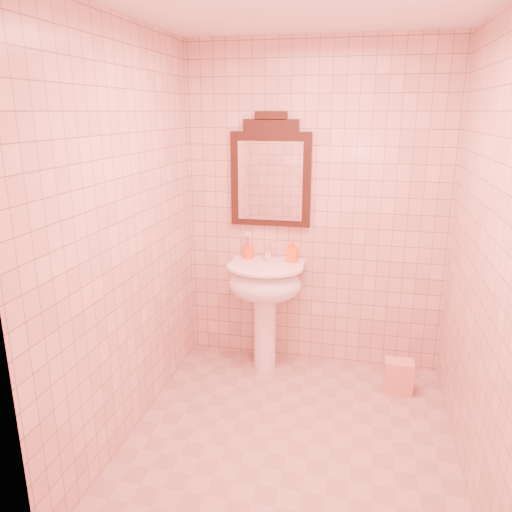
% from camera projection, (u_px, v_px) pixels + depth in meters
% --- Properties ---
extents(floor, '(2.20, 2.20, 0.00)m').
position_uv_depth(floor, '(290.00, 441.00, 3.11)').
color(floor, tan).
rests_on(floor, ground).
extents(back_wall, '(2.00, 0.02, 2.50)m').
position_uv_depth(back_wall, '(315.00, 211.00, 3.80)').
color(back_wall, beige).
rests_on(back_wall, floor).
extents(pedestal_sink, '(0.58, 0.58, 0.86)m').
position_uv_depth(pedestal_sink, '(265.00, 291.00, 3.81)').
color(pedestal_sink, white).
rests_on(pedestal_sink, floor).
extents(faucet, '(0.04, 0.16, 0.11)m').
position_uv_depth(faucet, '(269.00, 253.00, 3.87)').
color(faucet, white).
rests_on(faucet, pedestal_sink).
extents(mirror, '(0.61, 0.06, 0.85)m').
position_uv_depth(mirror, '(271.00, 174.00, 3.76)').
color(mirror, black).
rests_on(mirror, back_wall).
extents(toothbrush_cup, '(0.08, 0.08, 0.19)m').
position_uv_depth(toothbrush_cup, '(248.00, 252.00, 3.92)').
color(toothbrush_cup, '#FA5115').
rests_on(toothbrush_cup, pedestal_sink).
extents(soap_dispenser, '(0.09, 0.09, 0.17)m').
position_uv_depth(soap_dispenser, '(292.00, 251.00, 3.82)').
color(soap_dispenser, '#FF5F15').
rests_on(soap_dispenser, pedestal_sink).
extents(towel, '(0.20, 0.14, 0.25)m').
position_uv_depth(towel, '(398.00, 376.00, 3.63)').
color(towel, '#EA998A').
rests_on(towel, floor).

